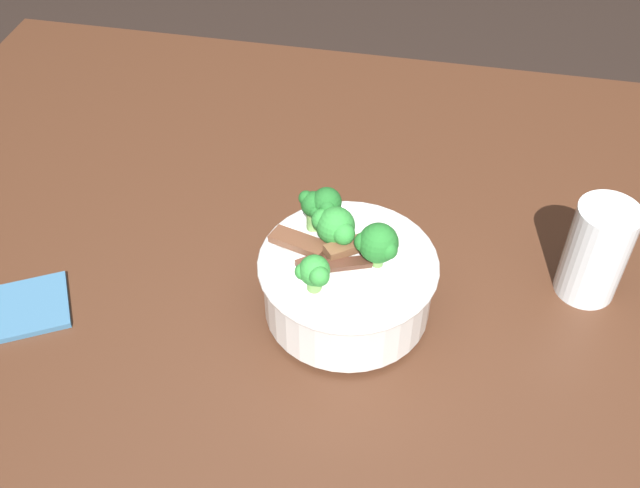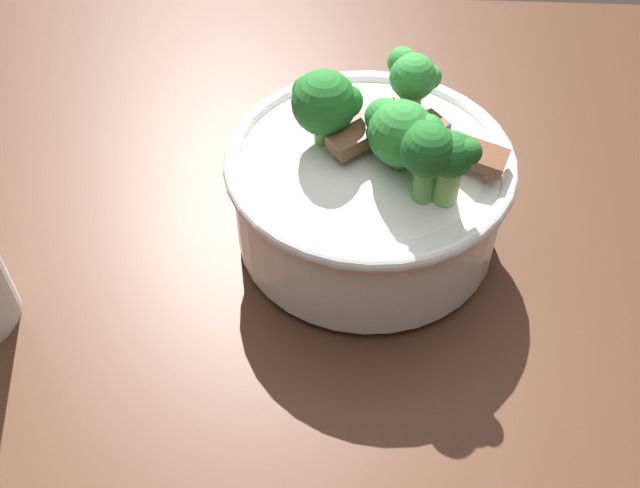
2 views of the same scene
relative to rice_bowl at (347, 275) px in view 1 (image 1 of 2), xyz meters
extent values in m
cube|color=#472819|center=(-0.03, -0.12, -0.09)|extent=(1.59, 1.02, 0.06)
cube|color=#472819|center=(0.69, -0.55, -0.49)|extent=(0.07, 0.07, 0.73)
cylinder|color=white|center=(0.00, 0.00, -0.06)|extent=(0.11, 0.11, 0.01)
cylinder|color=white|center=(0.00, 0.00, -0.02)|extent=(0.21, 0.21, 0.08)
torus|color=white|center=(0.00, 0.00, 0.02)|extent=(0.22, 0.22, 0.01)
ellipsoid|color=white|center=(0.00, 0.00, 0.01)|extent=(0.19, 0.19, 0.04)
cube|color=brown|center=(0.06, -0.01, 0.04)|extent=(0.08, 0.05, 0.02)
cube|color=brown|center=(0.00, 0.00, 0.05)|extent=(0.06, 0.06, 0.02)
cube|color=#4C2B1E|center=(0.00, 0.02, 0.04)|extent=(0.06, 0.04, 0.02)
cube|color=#563323|center=(0.03, 0.02, 0.03)|extent=(0.05, 0.05, 0.01)
cylinder|color=#5B9947|center=(0.02, -0.02, 0.04)|extent=(0.01, 0.01, 0.02)
sphere|color=#2D8433|center=(0.02, -0.02, 0.06)|extent=(0.05, 0.05, 0.05)
sphere|color=#2D8433|center=(0.03, -0.02, 0.07)|extent=(0.03, 0.03, 0.03)
sphere|color=#2D8433|center=(0.01, 0.00, 0.07)|extent=(0.03, 0.03, 0.03)
cylinder|color=#5B9947|center=(0.03, -0.05, 0.04)|extent=(0.01, 0.01, 0.03)
sphere|color=#1E6023|center=(0.03, -0.05, 0.07)|extent=(0.04, 0.04, 0.04)
sphere|color=#1E6023|center=(0.05, -0.05, 0.07)|extent=(0.02, 0.02, 0.02)
sphere|color=#1E6023|center=(0.03, -0.03, 0.08)|extent=(0.02, 0.02, 0.02)
cylinder|color=#6BA84C|center=(0.03, 0.05, 0.04)|extent=(0.02, 0.02, 0.02)
sphere|color=green|center=(0.03, 0.05, 0.06)|extent=(0.04, 0.04, 0.04)
sphere|color=green|center=(0.04, 0.06, 0.06)|extent=(0.02, 0.02, 0.02)
sphere|color=green|center=(0.02, 0.07, 0.06)|extent=(0.02, 0.02, 0.02)
cylinder|color=#7AB256|center=(0.05, -0.05, 0.04)|extent=(0.02, 0.02, 0.03)
sphere|color=#1E6023|center=(0.05, -0.05, 0.07)|extent=(0.03, 0.03, 0.03)
sphere|color=#1E6023|center=(0.06, -0.05, 0.07)|extent=(0.02, 0.02, 0.02)
sphere|color=#1E6023|center=(0.04, -0.03, 0.07)|extent=(0.02, 0.02, 0.02)
cylinder|color=#6BA84C|center=(-0.04, 0.01, 0.04)|extent=(0.01, 0.01, 0.02)
sphere|color=#237028|center=(-0.04, 0.01, 0.07)|extent=(0.05, 0.05, 0.05)
sphere|color=#237028|center=(-0.02, 0.01, 0.07)|extent=(0.02, 0.02, 0.02)
sphere|color=#237028|center=(-0.05, 0.02, 0.07)|extent=(0.02, 0.02, 0.02)
cylinder|color=white|center=(-0.30, -0.10, -0.06)|extent=(0.07, 0.07, 0.00)
cylinder|color=white|center=(-0.30, -0.10, 0.00)|extent=(0.08, 0.08, 0.14)
cylinder|color=silver|center=(-0.30, -0.10, -0.03)|extent=(0.07, 0.07, 0.07)
cube|color=#386689|center=(0.43, 0.10, -0.06)|extent=(0.19, 0.16, 0.01)
camera|label=1|loc=(-0.09, 0.62, 0.68)|focal=42.34mm
camera|label=2|loc=(-0.02, -0.43, 0.39)|focal=42.04mm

